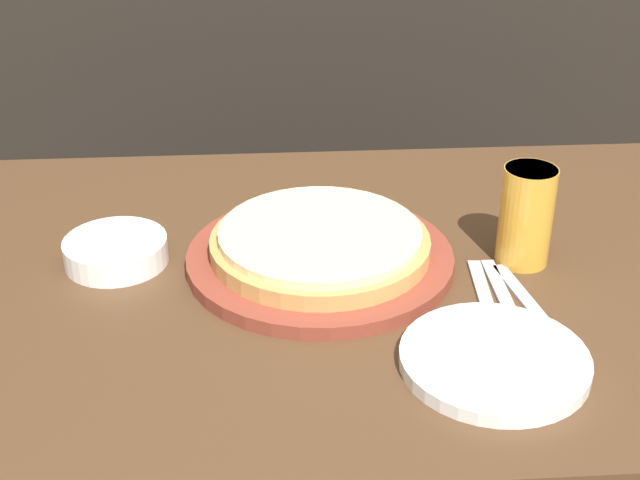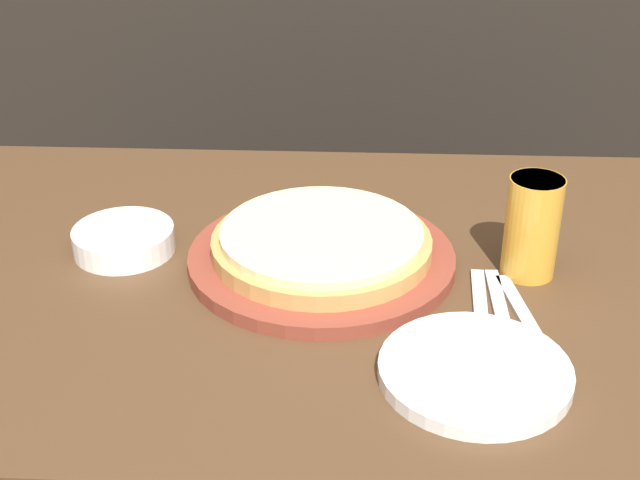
% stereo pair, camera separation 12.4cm
% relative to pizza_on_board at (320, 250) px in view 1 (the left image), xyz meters
% --- Properties ---
extents(dining_table, '(1.35, 0.84, 0.72)m').
position_rel_pizza_on_board_xyz_m(dining_table, '(0.05, -0.02, -0.38)').
color(dining_table, '#4C331E').
rests_on(dining_table, ground_plane).
extents(pizza_on_board, '(0.38, 0.38, 0.06)m').
position_rel_pizza_on_board_xyz_m(pizza_on_board, '(0.00, 0.00, 0.00)').
color(pizza_on_board, brown).
rests_on(pizza_on_board, dining_table).
extents(beer_glass, '(0.07, 0.07, 0.14)m').
position_rel_pizza_on_board_xyz_m(beer_glass, '(0.29, -0.01, 0.05)').
color(beer_glass, gold).
rests_on(beer_glass, dining_table).
extents(dinner_plate, '(0.23, 0.23, 0.02)m').
position_rel_pizza_on_board_xyz_m(dinner_plate, '(0.19, -0.25, -0.02)').
color(dinner_plate, white).
rests_on(dinner_plate, dining_table).
extents(side_bowl, '(0.15, 0.15, 0.04)m').
position_rel_pizza_on_board_xyz_m(side_bowl, '(-0.29, 0.03, -0.01)').
color(side_bowl, white).
rests_on(side_bowl, dining_table).
extents(fork, '(0.03, 0.18, 0.00)m').
position_rel_pizza_on_board_xyz_m(fork, '(0.21, -0.10, -0.02)').
color(fork, silver).
rests_on(fork, dining_table).
extents(dinner_knife, '(0.02, 0.18, 0.00)m').
position_rel_pizza_on_board_xyz_m(dinner_knife, '(0.24, -0.10, -0.02)').
color(dinner_knife, silver).
rests_on(dinner_knife, dining_table).
extents(spoon, '(0.04, 0.15, 0.00)m').
position_rel_pizza_on_board_xyz_m(spoon, '(0.26, -0.10, -0.02)').
color(spoon, silver).
rests_on(spoon, dining_table).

